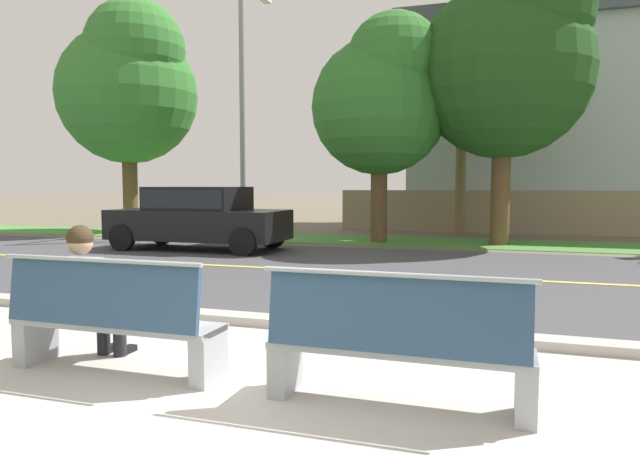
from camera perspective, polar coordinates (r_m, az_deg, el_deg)
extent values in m
plane|color=#665B4C|center=(11.83, 8.63, -3.19)|extent=(140.00, 140.00, 0.00)
cube|color=#B7B2A8|center=(4.68, -7.57, -15.27)|extent=(44.00, 3.60, 0.01)
cube|color=#ADA89E|center=(6.41, 0.11, -9.30)|extent=(44.00, 0.30, 0.11)
cube|color=#424247|center=(10.37, 7.25, -4.25)|extent=(52.00, 8.00, 0.01)
cube|color=#E0CC4C|center=(10.37, 7.25, -4.23)|extent=(48.00, 0.14, 0.01)
cube|color=#478438|center=(16.24, 11.26, -1.08)|extent=(48.00, 2.80, 0.02)
cube|color=#9EA0A8|center=(5.83, -26.24, -9.48)|extent=(0.14, 0.40, 0.45)
cube|color=#9EA0A8|center=(4.81, -10.93, -12.05)|extent=(0.14, 0.40, 0.45)
cube|color=#9EA0A8|center=(5.22, -19.42, -8.61)|extent=(1.88, 0.44, 0.05)
cube|color=navy|center=(5.01, -20.87, -5.87)|extent=(1.80, 0.12, 0.52)
cylinder|color=#9EA0A8|center=(4.97, -21.03, -2.71)|extent=(1.88, 0.04, 0.04)
cube|color=#9EA0A8|center=(4.53, -3.44, -13.00)|extent=(0.14, 0.40, 0.45)
cube|color=#9EA0A8|center=(4.25, 19.67, -14.50)|extent=(0.14, 0.40, 0.45)
cube|color=#9EA0A8|center=(4.25, 7.72, -11.44)|extent=(1.88, 0.44, 0.05)
cube|color=navy|center=(3.99, 7.25, -8.26)|extent=(1.80, 0.12, 0.52)
cylinder|color=#9EA0A8|center=(3.93, 7.26, -4.30)|extent=(1.88, 0.04, 0.04)
cylinder|color=black|center=(5.62, -21.90, -6.86)|extent=(0.15, 0.42, 0.15)
cylinder|color=black|center=(5.51, -20.46, -7.05)|extent=(0.15, 0.42, 0.15)
cylinder|color=black|center=(5.83, -20.60, -9.39)|extent=(0.12, 0.12, 0.43)
cube|color=black|center=(5.94, -20.06, -10.92)|extent=(0.09, 0.24, 0.07)
cylinder|color=black|center=(5.72, -19.17, -9.61)|extent=(0.12, 0.12, 0.43)
cube|color=black|center=(5.83, -18.64, -11.17)|extent=(0.09, 0.24, 0.07)
cube|color=gray|center=(5.39, -22.54, -5.21)|extent=(0.34, 0.20, 0.52)
cylinder|color=gray|center=(5.54, -24.10, -4.78)|extent=(0.09, 0.09, 0.46)
cylinder|color=gray|center=(5.26, -20.62, -5.15)|extent=(0.09, 0.09, 0.46)
sphere|color=tan|center=(5.35, -22.59, -1.07)|extent=(0.21, 0.21, 0.21)
sphere|color=#382819|center=(5.34, -22.61, -0.64)|extent=(0.22, 0.22, 0.22)
cube|color=black|center=(14.43, -11.89, 0.64)|extent=(4.30, 1.76, 0.72)
cube|color=black|center=(14.41, -11.93, 3.10)|extent=(2.24, 1.58, 0.60)
cube|color=black|center=(14.41, -11.93, 3.18)|extent=(2.15, 1.62, 0.43)
cylinder|color=black|center=(12.97, -7.60, -1.07)|extent=(0.64, 0.18, 0.64)
cylinder|color=black|center=(14.50, -4.72, -0.45)|extent=(0.64, 0.18, 0.64)
cylinder|color=black|center=(14.64, -18.95, -0.63)|extent=(0.64, 0.18, 0.64)
cylinder|color=black|center=(16.01, -15.33, -0.12)|extent=(0.64, 0.18, 0.64)
cylinder|color=gray|center=(17.52, -7.68, 12.05)|extent=(0.16, 0.16, 7.75)
cube|color=silver|center=(19.89, -5.37, 21.78)|extent=(0.24, 0.44, 0.14)
cylinder|color=brown|center=(20.58, -18.22, 3.94)|extent=(0.50, 0.50, 2.87)
sphere|color=#33752D|center=(20.80, -18.45, 12.66)|extent=(4.59, 4.59, 4.59)
sphere|color=#33752D|center=(20.44, -17.80, 16.75)|extent=(3.21, 3.21, 3.21)
cylinder|color=brown|center=(15.95, 5.83, 3.02)|extent=(0.45, 0.45, 2.32)
sphere|color=#2D6B28|center=(16.09, 5.91, 12.13)|extent=(3.71, 3.71, 3.71)
sphere|color=#2D6B28|center=(15.91, 7.42, 16.26)|extent=(2.59, 2.59, 2.59)
cylinder|color=brown|center=(15.93, 17.39, 3.76)|extent=(0.49, 0.49, 2.83)
sphere|color=#1E4719|center=(16.20, 17.67, 14.84)|extent=(4.53, 4.53, 4.53)
sphere|color=#1E4719|center=(16.18, 19.91, 19.75)|extent=(3.17, 3.17, 3.17)
cylinder|color=brown|center=(18.76, 13.84, 11.96)|extent=(0.32, 0.32, 8.07)
cube|color=gray|center=(19.79, 20.80, 1.72)|extent=(13.00, 0.36, 1.40)
cube|color=#A3ADB2|center=(23.20, 25.46, 8.71)|extent=(12.46, 6.40, 6.86)
cube|color=#474C56|center=(23.79, 25.79, 17.70)|extent=(13.46, 6.91, 0.60)
cube|color=#232833|center=(19.84, 18.50, 10.68)|extent=(1.10, 0.06, 1.30)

